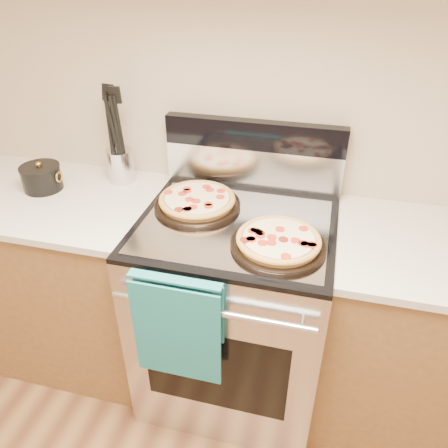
% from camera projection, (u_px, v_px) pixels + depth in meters
% --- Properties ---
extents(wall_back, '(4.00, 0.00, 4.00)m').
position_uv_depth(wall_back, '(258.00, 86.00, 1.74)').
color(wall_back, tan).
rests_on(wall_back, ground).
extents(range_body, '(0.76, 0.68, 0.90)m').
position_uv_depth(range_body, '(235.00, 312.00, 1.94)').
color(range_body, '#B7B7BC').
rests_on(range_body, ground).
extents(oven_window, '(0.56, 0.01, 0.40)m').
position_uv_depth(oven_window, '(215.00, 372.00, 1.66)').
color(oven_window, black).
rests_on(oven_window, range_body).
extents(cooktop, '(0.76, 0.68, 0.02)m').
position_uv_depth(cooktop, '(237.00, 224.00, 1.69)').
color(cooktop, black).
rests_on(cooktop, range_body).
extents(backsplash_lower, '(0.76, 0.06, 0.18)m').
position_uv_depth(backsplash_lower, '(253.00, 168.00, 1.89)').
color(backsplash_lower, silver).
rests_on(backsplash_lower, cooktop).
extents(backsplash_upper, '(0.76, 0.06, 0.12)m').
position_uv_depth(backsplash_upper, '(254.00, 135.00, 1.81)').
color(backsplash_upper, black).
rests_on(backsplash_upper, backsplash_lower).
extents(oven_handle, '(0.70, 0.03, 0.03)m').
position_uv_depth(oven_handle, '(211.00, 312.00, 1.44)').
color(oven_handle, silver).
rests_on(oven_handle, range_body).
extents(dish_towel, '(0.32, 0.05, 0.42)m').
position_uv_depth(dish_towel, '(178.00, 327.00, 1.52)').
color(dish_towel, '#175273').
rests_on(dish_towel, oven_handle).
extents(foil_sheet, '(0.70, 0.55, 0.01)m').
position_uv_depth(foil_sheet, '(235.00, 226.00, 1.66)').
color(foil_sheet, gray).
rests_on(foil_sheet, cooktop).
extents(cabinet_left, '(1.00, 0.62, 0.88)m').
position_uv_depth(cabinet_left, '(63.00, 278.00, 2.15)').
color(cabinet_left, brown).
rests_on(cabinet_left, ground).
extents(countertop_left, '(1.02, 0.64, 0.03)m').
position_uv_depth(countertop_left, '(42.00, 197.00, 1.91)').
color(countertop_left, '#BBB2A7').
rests_on(countertop_left, cabinet_left).
extents(cabinet_right, '(1.00, 0.62, 0.88)m').
position_uv_depth(cabinet_right, '(446.00, 346.00, 1.78)').
color(cabinet_right, brown).
rests_on(cabinet_right, ground).
extents(pepperoni_pizza_back, '(0.45, 0.45, 0.05)m').
position_uv_depth(pepperoni_pizza_back, '(197.00, 201.00, 1.76)').
color(pepperoni_pizza_back, '#B67E37').
rests_on(pepperoni_pizza_back, foil_sheet).
extents(pepperoni_pizza_front, '(0.41, 0.41, 0.04)m').
position_uv_depth(pepperoni_pizza_front, '(278.00, 242.00, 1.53)').
color(pepperoni_pizza_front, '#B67E37').
rests_on(pepperoni_pizza_front, foil_sheet).
extents(utensil_crock, '(0.14, 0.14, 0.15)m').
position_uv_depth(utensil_crock, '(121.00, 165.00, 1.97)').
color(utensil_crock, silver).
rests_on(utensil_crock, countertop_left).
extents(saucepan, '(0.17, 0.17, 0.10)m').
position_uv_depth(saucepan, '(42.00, 179.00, 1.91)').
color(saucepan, black).
rests_on(saucepan, countertop_left).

